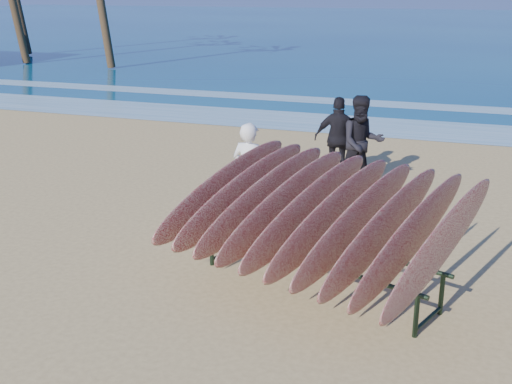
% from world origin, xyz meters
% --- Properties ---
extents(ground, '(120.00, 120.00, 0.00)m').
position_xyz_m(ground, '(0.00, 0.00, 0.00)').
color(ground, tan).
rests_on(ground, ground).
extents(ocean, '(160.00, 160.00, 0.00)m').
position_xyz_m(ocean, '(0.00, 55.00, 0.01)').
color(ocean, navy).
rests_on(ocean, ground).
extents(foam_near, '(160.00, 160.00, 0.00)m').
position_xyz_m(foam_near, '(0.00, 10.00, 0.01)').
color(foam_near, white).
rests_on(foam_near, ground).
extents(foam_far, '(160.00, 160.00, 0.00)m').
position_xyz_m(foam_far, '(0.00, 13.50, 0.01)').
color(foam_far, white).
rests_on(foam_far, ground).
extents(surfboard_rack, '(3.93, 3.69, 1.64)m').
position_xyz_m(surfboard_rack, '(1.03, 0.16, 0.97)').
color(surfboard_rack, black).
rests_on(surfboard_rack, ground).
extents(person_white, '(0.65, 0.49, 1.60)m').
position_xyz_m(person_white, '(-0.57, 2.12, 0.80)').
color(person_white, white).
rests_on(person_white, ground).
extents(person_dark_a, '(1.04, 0.95, 1.72)m').
position_xyz_m(person_dark_a, '(0.78, 4.46, 0.86)').
color(person_dark_a, black).
rests_on(person_dark_a, ground).
extents(person_dark_b, '(0.97, 0.50, 1.59)m').
position_xyz_m(person_dark_b, '(0.25, 4.94, 0.80)').
color(person_dark_b, black).
rests_on(person_dark_b, ground).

